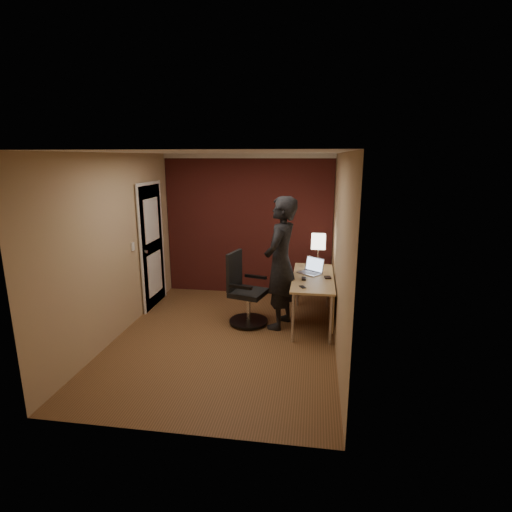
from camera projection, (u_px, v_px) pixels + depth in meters
name	position (u px, v px, depth m)	size (l,w,h in m)	color
room	(228.00, 222.00, 6.73)	(4.00, 4.00, 4.00)	brown
desk	(318.00, 285.00, 5.89)	(0.60, 1.50, 0.73)	tan
desk_lamp	(318.00, 242.00, 6.26)	(0.22, 0.22, 0.54)	silver
laptop	(312.00, 269.00, 6.05)	(0.42, 0.41, 0.23)	silver
mouse	(304.00, 279.00, 5.72)	(0.06, 0.10, 0.03)	black
phone	(303.00, 287.00, 5.40)	(0.06, 0.12, 0.01)	black
wallet	(328.00, 277.00, 5.80)	(0.09, 0.11, 0.02)	black
office_chair	(244.00, 293.00, 5.93)	(0.59, 0.66, 1.07)	black
person	(281.00, 263.00, 5.72)	(0.70, 0.46, 1.92)	black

